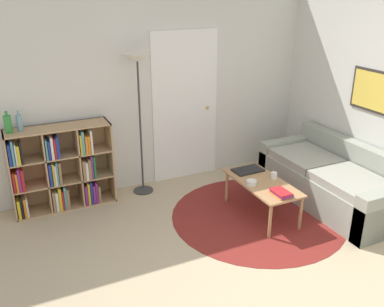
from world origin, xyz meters
The scene contains 14 objects.
ground_plane centered at (0.00, 0.00, 0.00)m, with size 14.00×14.00×0.00m, color tan.
wall_back centered at (0.02, 2.74, 1.29)m, with size 7.26×0.11×2.60m.
wall_right centered at (2.15, 1.35, 1.30)m, with size 0.08×5.71×2.60m.
rug centered at (0.69, 1.30, 0.00)m, with size 2.01×2.01×0.01m.
bookshelf centered at (-1.31, 2.52, 0.48)m, with size 1.18×0.34×1.01m.
floor_lamp centered at (-0.30, 2.49, 1.54)m, with size 0.33×0.33×1.78m.
couch centered at (1.75, 1.23, 0.27)m, with size 0.85×1.89×0.73m.
coffee_table centered at (0.74, 1.32, 0.38)m, with size 0.48×1.00×0.42m.
laptop centered at (0.76, 1.66, 0.43)m, with size 0.37×0.23×0.02m.
bowl centered at (0.59, 1.31, 0.45)m, with size 0.11×0.11×0.05m.
book_stack_on_table centered at (0.74, 0.97, 0.45)m, with size 0.16×0.24×0.05m.
cup centered at (0.91, 1.34, 0.46)m, with size 0.07×0.07×0.08m.
bottle_left centered at (-1.79, 2.53, 1.12)m, with size 0.08×0.08×0.25m.
bottle_middle centered at (-1.67, 2.54, 1.11)m, with size 0.06×0.06×0.23m.
Camera 1 is at (-1.88, -2.33, 2.54)m, focal length 40.00 mm.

